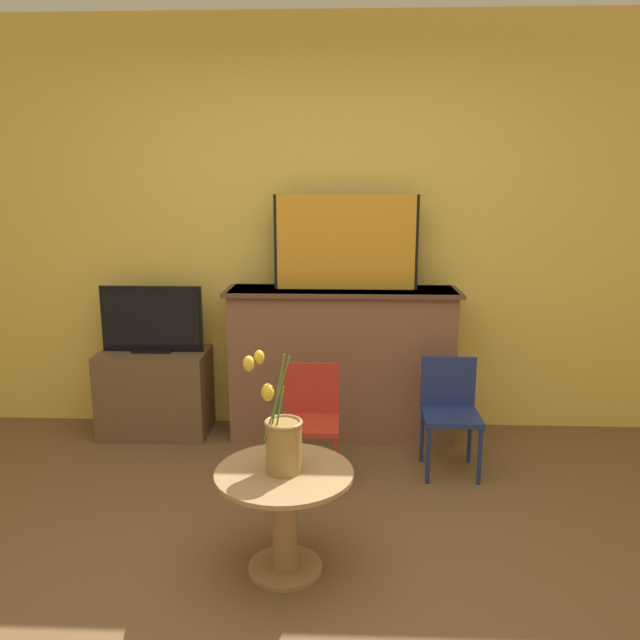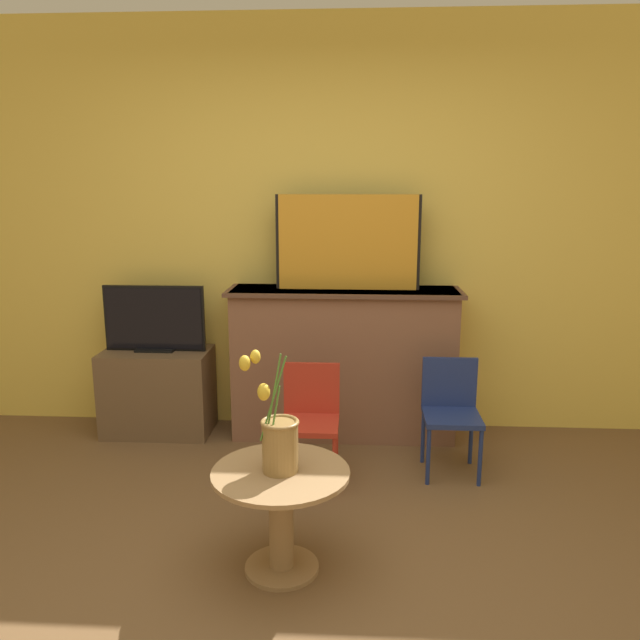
% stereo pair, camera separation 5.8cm
% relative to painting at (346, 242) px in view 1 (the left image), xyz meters
% --- Properties ---
extents(ground_plane, '(14.00, 14.00, 0.00)m').
position_rel_painting_xyz_m(ground_plane, '(-0.18, -1.92, -1.29)').
color(ground_plane, brown).
extents(wall_back, '(8.00, 0.06, 2.70)m').
position_rel_painting_xyz_m(wall_back, '(-0.18, 0.21, 0.06)').
color(wall_back, '#EAC651').
rests_on(wall_back, ground).
extents(fireplace_mantel, '(1.50, 0.41, 0.99)m').
position_rel_painting_xyz_m(fireplace_mantel, '(-0.02, -0.01, -0.78)').
color(fireplace_mantel, brown).
rests_on(fireplace_mantel, ground).
extents(painting, '(0.92, 0.03, 0.60)m').
position_rel_painting_xyz_m(painting, '(0.00, 0.00, 0.00)').
color(painting, black).
rests_on(painting, fireplace_mantel).
extents(tv_stand, '(0.71, 0.40, 0.57)m').
position_rel_painting_xyz_m(tv_stand, '(-1.26, -0.04, -1.00)').
color(tv_stand, brown).
rests_on(tv_stand, ground).
extents(tv_monitor, '(0.67, 0.12, 0.44)m').
position_rel_painting_xyz_m(tv_monitor, '(-1.26, -0.03, -0.51)').
color(tv_monitor, black).
rests_on(tv_monitor, tv_stand).
extents(chair_red, '(0.32, 0.32, 0.66)m').
position_rel_painting_xyz_m(chair_red, '(-0.19, -0.67, -0.90)').
color(chair_red, '#B22D1E').
rests_on(chair_red, ground).
extents(chair_blue, '(0.32, 0.32, 0.66)m').
position_rel_painting_xyz_m(chair_blue, '(0.61, -0.51, -0.90)').
color(chair_blue, navy).
rests_on(chair_blue, ground).
extents(side_table, '(0.59, 0.59, 0.47)m').
position_rel_painting_xyz_m(side_table, '(-0.25, -1.54, -0.98)').
color(side_table, '#99754C').
rests_on(side_table, ground).
extents(vase_tulips, '(0.23, 0.17, 0.54)m').
position_rel_painting_xyz_m(vase_tulips, '(-0.26, -1.54, -0.68)').
color(vase_tulips, olive).
rests_on(vase_tulips, side_table).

